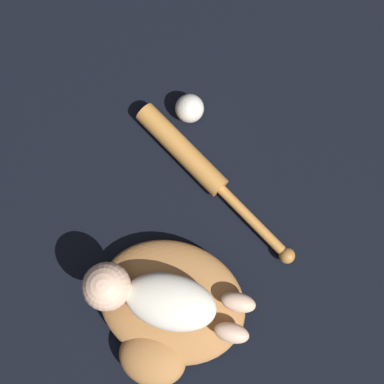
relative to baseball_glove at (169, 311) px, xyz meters
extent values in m
plane|color=black|center=(-0.05, -0.08, -0.04)|extent=(6.00, 6.00, 0.00)
ellipsoid|color=#A8703D|center=(0.00, -0.02, 0.00)|extent=(0.37, 0.32, 0.08)
ellipsoid|color=#A8703D|center=(-0.02, 0.11, 0.00)|extent=(0.17, 0.14, 0.08)
ellipsoid|color=silver|center=(0.00, -0.02, 0.08)|extent=(0.22, 0.16, 0.07)
sphere|color=beige|center=(0.14, 0.01, 0.09)|extent=(0.10, 0.10, 0.10)
ellipsoid|color=beige|center=(-0.14, -0.02, 0.06)|extent=(0.08, 0.06, 0.04)
ellipsoid|color=beige|center=(-0.13, -0.09, 0.06)|extent=(0.08, 0.06, 0.04)
cylinder|color=#C6843D|center=(0.15, -0.35, -0.01)|extent=(0.27, 0.13, 0.05)
cylinder|color=#C6843D|center=(-0.08, -0.27, -0.01)|extent=(0.22, 0.09, 0.02)
sphere|color=#A97034|center=(-0.18, -0.24, -0.01)|extent=(0.04, 0.04, 0.04)
sphere|color=silver|center=(0.18, -0.45, -0.01)|extent=(0.07, 0.07, 0.07)
camera|label=1|loc=(-0.03, -0.06, 1.23)|focal=50.00mm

